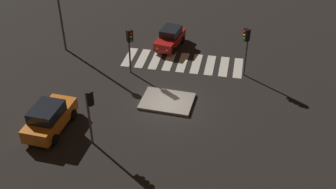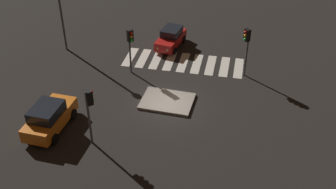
{
  "view_description": "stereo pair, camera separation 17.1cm",
  "coord_description": "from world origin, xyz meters",
  "px_view_note": "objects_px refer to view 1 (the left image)",
  "views": [
    {
      "loc": [
        -4.65,
        23.26,
        17.45
      ],
      "look_at": [
        0.0,
        0.0,
        1.0
      ],
      "focal_mm": 44.14,
      "sensor_mm": 36.0,
      "label": 1
    },
    {
      "loc": [
        -4.82,
        23.23,
        17.45
      ],
      "look_at": [
        0.0,
        0.0,
        1.0
      ],
      "focal_mm": 44.14,
      "sensor_mm": 36.0,
      "label": 2
    }
  ],
  "objects_px": {
    "car_orange": "(49,118)",
    "traffic_light_north": "(90,104)",
    "traffic_island": "(167,101)",
    "traffic_light_south": "(246,41)",
    "car_red": "(170,38)",
    "traffic_light_east": "(130,41)"
  },
  "relations": [
    {
      "from": "car_orange",
      "to": "traffic_light_north",
      "type": "xyz_separation_m",
      "value": [
        -3.25,
        0.7,
        2.03
      ]
    },
    {
      "from": "traffic_island",
      "to": "traffic_light_south",
      "type": "xyz_separation_m",
      "value": [
        -5.13,
        -4.75,
        2.99
      ]
    },
    {
      "from": "car_red",
      "to": "traffic_light_east",
      "type": "bearing_deg",
      "value": -12.59
    },
    {
      "from": "traffic_light_north",
      "to": "traffic_light_east",
      "type": "distance_m",
      "value": 8.51
    },
    {
      "from": "car_red",
      "to": "traffic_light_north",
      "type": "height_order",
      "value": "traffic_light_north"
    },
    {
      "from": "car_red",
      "to": "traffic_island",
      "type": "bearing_deg",
      "value": 19.76
    },
    {
      "from": "traffic_light_south",
      "to": "traffic_light_north",
      "type": "bearing_deg",
      "value": 2.2
    },
    {
      "from": "car_red",
      "to": "car_orange",
      "type": "relative_size",
      "value": 0.89
    },
    {
      "from": "car_red",
      "to": "traffic_light_north",
      "type": "xyz_separation_m",
      "value": [
        2.23,
        13.63,
        2.15
      ]
    },
    {
      "from": "car_red",
      "to": "traffic_light_north",
      "type": "relative_size",
      "value": 1.03
    },
    {
      "from": "traffic_island",
      "to": "traffic_light_south",
      "type": "bearing_deg",
      "value": -137.18
    },
    {
      "from": "car_orange",
      "to": "traffic_light_east",
      "type": "relative_size",
      "value": 1.18
    },
    {
      "from": "traffic_island",
      "to": "car_orange",
      "type": "bearing_deg",
      "value": 32.8
    },
    {
      "from": "car_orange",
      "to": "traffic_light_north",
      "type": "bearing_deg",
      "value": -98.67
    },
    {
      "from": "traffic_island",
      "to": "car_red",
      "type": "distance_m",
      "value": 8.63
    },
    {
      "from": "traffic_light_north",
      "to": "traffic_light_south",
      "type": "bearing_deg",
      "value": -2.61
    },
    {
      "from": "traffic_light_east",
      "to": "traffic_island",
      "type": "bearing_deg",
      "value": 2.34
    },
    {
      "from": "car_red",
      "to": "traffic_light_south",
      "type": "bearing_deg",
      "value": 70.58
    },
    {
      "from": "car_orange",
      "to": "traffic_light_south",
      "type": "xyz_separation_m",
      "value": [
        -12.04,
        -9.21,
        2.14
      ]
    },
    {
      "from": "car_orange",
      "to": "traffic_light_east",
      "type": "bearing_deg",
      "value": -19.62
    },
    {
      "from": "car_red",
      "to": "traffic_light_south",
      "type": "distance_m",
      "value": 7.88
    },
    {
      "from": "car_orange",
      "to": "traffic_light_east",
      "type": "xyz_separation_m",
      "value": [
        -3.33,
        -7.81,
        1.95
      ]
    }
  ]
}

